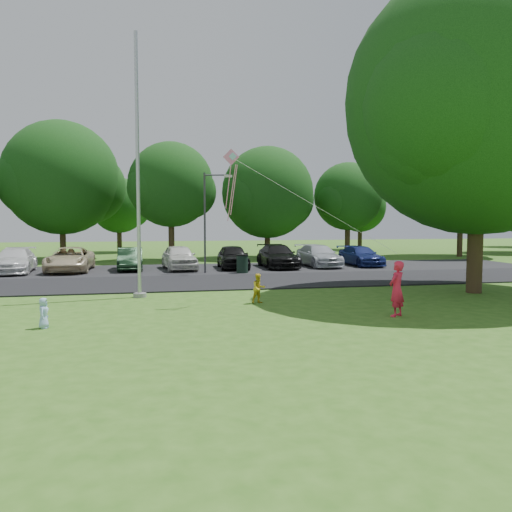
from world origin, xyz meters
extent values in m
plane|color=#326219|center=(0.00, 0.00, 0.00)|extent=(120.00, 120.00, 0.00)
cube|color=black|center=(0.00, 9.00, 0.03)|extent=(60.00, 6.00, 0.06)
cube|color=black|center=(0.00, 15.50, 0.03)|extent=(42.00, 7.00, 0.06)
cylinder|color=#B7BABF|center=(-3.50, 5.00, 5.00)|extent=(0.14, 0.14, 10.00)
cylinder|color=gray|center=(-3.50, 5.00, 0.08)|extent=(0.50, 0.50, 0.16)
cylinder|color=#3F3F44|center=(-0.13, 13.00, 2.80)|extent=(0.11, 0.11, 5.59)
cylinder|color=#3F3F44|center=(0.49, 12.82, 5.45)|extent=(1.28, 0.43, 0.08)
cube|color=silver|center=(1.12, 12.64, 5.39)|extent=(0.46, 0.31, 0.13)
cylinder|color=black|center=(1.89, 12.61, 0.51)|extent=(0.64, 0.64, 1.02)
cylinder|color=black|center=(1.89, 12.61, 1.05)|extent=(0.68, 0.68, 0.06)
cylinder|color=#332316|center=(9.90, 3.46, 1.99)|extent=(0.62, 0.62, 3.97)
sphere|color=#0F360E|center=(9.90, 3.46, 7.71)|extent=(10.68, 10.68, 10.68)
sphere|color=#0F360E|center=(12.31, 4.52, 6.91)|extent=(6.94, 6.94, 6.94)
sphere|color=#0F360E|center=(7.76, 2.12, 7.18)|extent=(6.41, 6.41, 6.41)
sphere|color=#0F360E|center=(7.60, 2.46, 6.57)|extent=(5.55, 5.55, 5.55)
cylinder|color=#332316|center=(-9.60, 25.24, 1.60)|extent=(0.44, 0.44, 3.19)
sphere|color=#0F360E|center=(-9.60, 25.24, 6.17)|extent=(8.50, 8.50, 8.50)
sphere|color=#0F360E|center=(-7.68, 26.09, 5.53)|extent=(5.53, 5.53, 5.53)
sphere|color=#0F360E|center=(-11.30, 24.17, 5.74)|extent=(5.10, 5.10, 5.10)
cylinder|color=#332316|center=(-1.58, 22.90, 1.71)|extent=(0.44, 0.44, 3.43)
sphere|color=#0F360E|center=(-1.58, 22.90, 5.62)|extent=(6.27, 6.27, 6.27)
sphere|color=#0F360E|center=(-0.17, 23.53, 5.15)|extent=(4.07, 4.07, 4.07)
sphere|color=#0F360E|center=(-2.84, 22.12, 5.31)|extent=(3.76, 3.76, 3.76)
cylinder|color=#332316|center=(6.03, 24.17, 1.33)|extent=(0.44, 0.44, 2.66)
sphere|color=#0F360E|center=(6.03, 24.17, 5.20)|extent=(7.27, 7.27, 7.27)
sphere|color=#0F360E|center=(7.66, 24.89, 4.66)|extent=(4.72, 4.72, 4.72)
sphere|color=#0F360E|center=(4.57, 23.26, 4.84)|extent=(4.36, 4.36, 4.36)
cylinder|color=#332316|center=(13.12, 24.89, 1.51)|extent=(0.44, 0.44, 3.02)
sphere|color=#0F360E|center=(13.12, 24.89, 5.00)|extent=(5.67, 5.67, 5.67)
sphere|color=#0F360E|center=(14.39, 25.46, 4.58)|extent=(3.68, 3.68, 3.68)
sphere|color=#0F360E|center=(11.98, 24.18, 4.72)|extent=(3.40, 3.40, 3.40)
cylinder|color=#332316|center=(21.92, 22.25, 1.71)|extent=(0.44, 0.44, 3.42)
sphere|color=#0F360E|center=(21.92, 22.25, 6.49)|extent=(8.77, 8.77, 8.77)
sphere|color=#0F360E|center=(23.89, 23.13, 5.84)|extent=(5.70, 5.70, 5.70)
sphere|color=#0F360E|center=(20.17, 21.15, 6.06)|extent=(5.26, 5.26, 5.26)
cylinder|color=#332316|center=(-6.00, 34.00, 1.30)|extent=(0.44, 0.44, 2.60)
sphere|color=#0F360E|center=(-6.00, 34.00, 4.42)|extent=(5.20, 5.20, 5.20)
sphere|color=#0F360E|center=(-4.83, 34.52, 4.03)|extent=(3.38, 3.38, 3.38)
sphere|color=#0F360E|center=(-7.04, 33.35, 4.16)|extent=(3.12, 3.12, 3.12)
cylinder|color=#332316|center=(18.00, 33.50, 1.30)|extent=(0.44, 0.44, 2.60)
sphere|color=#0F360E|center=(18.00, 33.50, 4.42)|extent=(5.20, 5.20, 5.20)
sphere|color=#0F360E|center=(19.17, 34.02, 4.03)|extent=(3.38, 3.38, 3.38)
sphere|color=#0F360E|center=(16.96, 32.85, 4.16)|extent=(3.12, 3.12, 3.12)
imported|color=silver|center=(-10.50, 15.22, 0.75)|extent=(2.30, 4.89, 1.38)
imported|color=#C6B793|center=(-7.61, 15.36, 0.75)|extent=(2.32, 5.01, 1.39)
imported|color=black|center=(-4.28, 15.51, 0.72)|extent=(1.51, 4.04, 1.32)
imported|color=silver|center=(-1.44, 15.23, 0.80)|extent=(2.17, 4.48, 1.47)
imported|color=black|center=(1.79, 15.26, 0.78)|extent=(1.87, 4.30, 1.44)
imported|color=black|center=(4.62, 15.31, 0.76)|extent=(2.02, 4.88, 1.41)
imported|color=#B2B7BF|center=(7.35, 15.51, 0.74)|extent=(2.17, 4.80, 1.36)
imported|color=navy|center=(10.21, 15.48, 0.68)|extent=(2.03, 4.41, 1.25)
imported|color=#EE1F41|center=(4.32, -0.62, 0.86)|extent=(0.75, 0.69, 1.71)
imported|color=gold|center=(0.69, 2.67, 0.53)|extent=(0.61, 0.53, 1.07)
imported|color=#9CC2F0|center=(-5.94, -0.21, 0.42)|extent=(0.30, 0.43, 0.84)
cube|color=pink|center=(-0.29, 2.62, 5.14)|extent=(0.57, 0.07, 0.57)
cube|color=#8CC6E5|center=(-0.24, 2.59, 5.16)|extent=(0.27, 0.04, 0.27)
cylinder|color=white|center=(2.02, 1.00, 3.54)|extent=(4.63, 3.25, 3.21)
cylinder|color=pink|center=(-0.39, 2.62, 4.13)|extent=(0.19, 0.24, 1.51)
cylinder|color=pink|center=(-0.19, 2.67, 4.01)|extent=(0.21, 0.40, 1.73)
cylinder|color=pink|center=(-0.29, 2.54, 3.89)|extent=(0.23, 0.58, 1.93)
camera|label=1|loc=(-3.02, -14.59, 2.93)|focal=35.00mm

